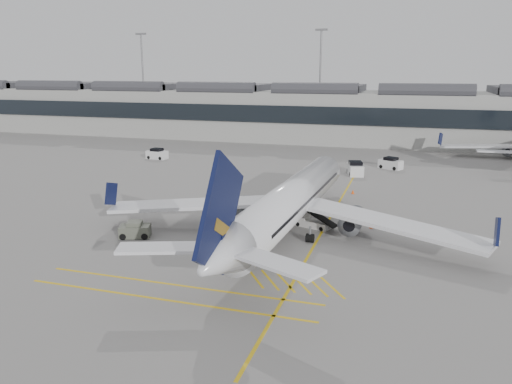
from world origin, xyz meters
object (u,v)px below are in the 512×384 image
(baggage_cart_a, at_px, (261,221))
(pushback_tug, at_px, (135,230))
(belt_loader, at_px, (312,222))
(airliner_main, at_px, (290,202))
(ramp_agent_b, at_px, (229,225))
(ramp_agent_a, at_px, (299,210))

(baggage_cart_a, relative_size, pushback_tug, 0.59)
(pushback_tug, bearing_deg, baggage_cart_a, 8.28)
(belt_loader, height_order, pushback_tug, belt_loader)
(airliner_main, distance_m, ramp_agent_b, 6.35)
(airliner_main, bearing_deg, pushback_tug, -155.52)
(pushback_tug, bearing_deg, belt_loader, 8.53)
(airliner_main, distance_m, ramp_agent_a, 5.90)
(airliner_main, bearing_deg, baggage_cart_a, 178.56)
(baggage_cart_a, bearing_deg, pushback_tug, -137.30)
(belt_loader, bearing_deg, ramp_agent_b, -128.97)
(ramp_agent_a, height_order, ramp_agent_b, ramp_agent_a)
(ramp_agent_b, bearing_deg, baggage_cart_a, -160.85)
(belt_loader, xyz_separation_m, baggage_cart_a, (-4.69, -2.57, 0.37))
(airliner_main, height_order, ramp_agent_a, airliner_main)
(airliner_main, xyz_separation_m, ramp_agent_a, (-0.23, 5.44, -2.28))
(baggage_cart_a, height_order, ramp_agent_a, ramp_agent_a)
(ramp_agent_b, bearing_deg, belt_loader, -165.81)
(baggage_cart_a, distance_m, ramp_agent_b, 3.33)
(ramp_agent_b, bearing_deg, ramp_agent_a, -144.37)
(belt_loader, xyz_separation_m, ramp_agent_b, (-7.36, -4.56, 0.29))
(ramp_agent_b, relative_size, pushback_tug, 0.51)
(ramp_agent_b, bearing_deg, airliner_main, 179.97)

